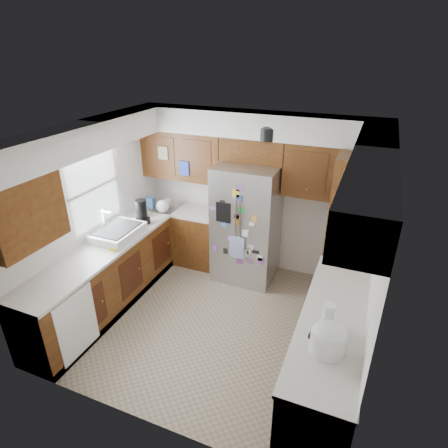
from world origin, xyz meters
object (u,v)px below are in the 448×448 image
at_px(paper_towel, 328,316).
at_px(rice_cooker, 328,338).
at_px(fridge, 247,224).
at_px(pantry, 352,232).

bearing_deg(paper_towel, rice_cooker, -81.55).
distance_m(fridge, paper_towel, 2.36).
relative_size(pantry, paper_towel, 8.54).
distance_m(pantry, rice_cooker, 2.12).
distance_m(fridge, rice_cooker, 2.65).
relative_size(fridge, rice_cooker, 5.65).
bearing_deg(fridge, paper_towel, -52.02).
bearing_deg(fridge, pantry, -2.06).
xyz_separation_m(fridge, paper_towel, (1.45, -1.86, 0.15)).
height_order(fridge, rice_cooker, fridge).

